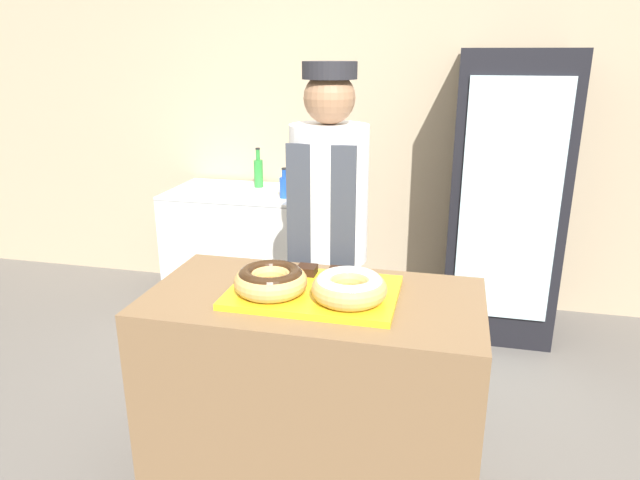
{
  "coord_description": "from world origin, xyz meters",
  "views": [
    {
      "loc": [
        0.46,
        -1.85,
        1.72
      ],
      "look_at": [
        0.0,
        0.1,
        1.06
      ],
      "focal_mm": 32.0,
      "sensor_mm": 36.0,
      "label": 1
    }
  ],
  "objects_px": {
    "baker_person": "(328,242)",
    "bottle_orange": "(293,177)",
    "serving_tray": "(314,292)",
    "brownie_back_right": "(338,273)",
    "beverage_fridge": "(505,197)",
    "donut_chocolate_glaze": "(271,279)",
    "bottle_blue": "(284,186)",
    "brownie_back_left": "(307,270)",
    "donut_light_glaze": "(349,287)",
    "chest_freezer": "(240,246)",
    "bottle_green": "(258,172)"
  },
  "relations": [
    {
      "from": "baker_person",
      "to": "bottle_green",
      "type": "relative_size",
      "value": 6.1
    },
    {
      "from": "donut_chocolate_glaze",
      "to": "brownie_back_left",
      "type": "height_order",
      "value": "donut_chocolate_glaze"
    },
    {
      "from": "beverage_fridge",
      "to": "bottle_blue",
      "type": "distance_m",
      "value": 1.39
    },
    {
      "from": "donut_chocolate_glaze",
      "to": "brownie_back_right",
      "type": "xyz_separation_m",
      "value": [
        0.2,
        0.2,
        -0.03
      ]
    },
    {
      "from": "bottle_orange",
      "to": "brownie_back_right",
      "type": "bearing_deg",
      "value": -68.97
    },
    {
      "from": "baker_person",
      "to": "bottle_blue",
      "type": "bearing_deg",
      "value": 116.51
    },
    {
      "from": "donut_light_glaze",
      "to": "bottle_orange",
      "type": "distance_m",
      "value": 2.13
    },
    {
      "from": "bottle_blue",
      "to": "donut_chocolate_glaze",
      "type": "bearing_deg",
      "value": -74.81
    },
    {
      "from": "chest_freezer",
      "to": "bottle_orange",
      "type": "bearing_deg",
      "value": 24.65
    },
    {
      "from": "baker_person",
      "to": "donut_light_glaze",
      "type": "bearing_deg",
      "value": -71.28
    },
    {
      "from": "beverage_fridge",
      "to": "bottle_blue",
      "type": "bearing_deg",
      "value": -175.01
    },
    {
      "from": "chest_freezer",
      "to": "donut_light_glaze",
      "type": "bearing_deg",
      "value": -58.32
    },
    {
      "from": "serving_tray",
      "to": "baker_person",
      "type": "relative_size",
      "value": 0.36
    },
    {
      "from": "serving_tray",
      "to": "chest_freezer",
      "type": "relative_size",
      "value": 0.65
    },
    {
      "from": "beverage_fridge",
      "to": "chest_freezer",
      "type": "distance_m",
      "value": 1.83
    },
    {
      "from": "bottle_orange",
      "to": "donut_chocolate_glaze",
      "type": "bearing_deg",
      "value": -76.37
    },
    {
      "from": "donut_chocolate_glaze",
      "to": "donut_light_glaze",
      "type": "bearing_deg",
      "value": 0.0
    },
    {
      "from": "donut_chocolate_glaze",
      "to": "beverage_fridge",
      "type": "bearing_deg",
      "value": 62.9
    },
    {
      "from": "donut_light_glaze",
      "to": "brownie_back_left",
      "type": "height_order",
      "value": "donut_light_glaze"
    },
    {
      "from": "chest_freezer",
      "to": "bottle_green",
      "type": "xyz_separation_m",
      "value": [
        0.11,
        0.14,
        0.51
      ]
    },
    {
      "from": "serving_tray",
      "to": "beverage_fridge",
      "type": "relative_size",
      "value": 0.35
    },
    {
      "from": "serving_tray",
      "to": "bottle_orange",
      "type": "bearing_deg",
      "value": 107.96
    },
    {
      "from": "baker_person",
      "to": "brownie_back_left",
      "type": "bearing_deg",
      "value": -88.83
    },
    {
      "from": "donut_light_glaze",
      "to": "brownie_back_right",
      "type": "relative_size",
      "value": 3.64
    },
    {
      "from": "beverage_fridge",
      "to": "bottle_blue",
      "type": "height_order",
      "value": "beverage_fridge"
    },
    {
      "from": "baker_person",
      "to": "bottle_orange",
      "type": "bearing_deg",
      "value": 112.17
    },
    {
      "from": "bottle_blue",
      "to": "bottle_green",
      "type": "bearing_deg",
      "value": 135.38
    },
    {
      "from": "baker_person",
      "to": "serving_tray",
      "type": "bearing_deg",
      "value": -82.92
    },
    {
      "from": "donut_chocolate_glaze",
      "to": "bottle_green",
      "type": "distance_m",
      "value": 2.09
    },
    {
      "from": "baker_person",
      "to": "bottle_blue",
      "type": "xyz_separation_m",
      "value": [
        -0.53,
        1.07,
        -0.0
      ]
    },
    {
      "from": "donut_chocolate_glaze",
      "to": "chest_freezer",
      "type": "relative_size",
      "value": 0.28
    },
    {
      "from": "beverage_fridge",
      "to": "bottle_blue",
      "type": "relative_size",
      "value": 8.79
    },
    {
      "from": "baker_person",
      "to": "bottle_orange",
      "type": "height_order",
      "value": "baker_person"
    },
    {
      "from": "brownie_back_left",
      "to": "chest_freezer",
      "type": "distance_m",
      "value": 1.93
    },
    {
      "from": "brownie_back_right",
      "to": "bottle_green",
      "type": "xyz_separation_m",
      "value": [
        -0.93,
        1.75,
        0.0
      ]
    },
    {
      "from": "brownie_back_left",
      "to": "serving_tray",
      "type": "bearing_deg",
      "value": -66.47
    },
    {
      "from": "donut_chocolate_glaze",
      "to": "bottle_blue",
      "type": "bearing_deg",
      "value": 105.19
    },
    {
      "from": "bottle_orange",
      "to": "bottle_green",
      "type": "xyz_separation_m",
      "value": [
        -0.25,
        -0.03,
        0.03
      ]
    },
    {
      "from": "brownie_back_right",
      "to": "beverage_fridge",
      "type": "distance_m",
      "value": 1.77
    },
    {
      "from": "bottle_orange",
      "to": "bottle_blue",
      "type": "height_order",
      "value": "bottle_orange"
    },
    {
      "from": "chest_freezer",
      "to": "baker_person",
      "type": "bearing_deg",
      "value": -52.65
    },
    {
      "from": "beverage_fridge",
      "to": "chest_freezer",
      "type": "relative_size",
      "value": 1.88
    },
    {
      "from": "baker_person",
      "to": "chest_freezer",
      "type": "distance_m",
      "value": 1.58
    },
    {
      "from": "beverage_fridge",
      "to": "bottle_green",
      "type": "distance_m",
      "value": 1.66
    },
    {
      "from": "brownie_back_left",
      "to": "baker_person",
      "type": "bearing_deg",
      "value": 91.17
    },
    {
      "from": "donut_light_glaze",
      "to": "baker_person",
      "type": "height_order",
      "value": "baker_person"
    },
    {
      "from": "baker_person",
      "to": "bottle_orange",
      "type": "xyz_separation_m",
      "value": [
        -0.55,
        1.36,
        -0.0
      ]
    },
    {
      "from": "brownie_back_left",
      "to": "brownie_back_right",
      "type": "relative_size",
      "value": 1.0
    },
    {
      "from": "donut_chocolate_glaze",
      "to": "brownie_back_right",
      "type": "height_order",
      "value": "donut_chocolate_glaze"
    },
    {
      "from": "serving_tray",
      "to": "donut_chocolate_glaze",
      "type": "bearing_deg",
      "value": -156.58
    }
  ]
}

